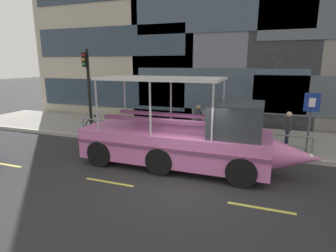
% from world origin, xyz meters
% --- Properties ---
extents(ground_plane, '(120.00, 120.00, 0.00)m').
position_xyz_m(ground_plane, '(0.00, 0.00, 0.00)').
color(ground_plane, '#2B2B2D').
extents(sidewalk, '(32.00, 4.80, 0.18)m').
position_xyz_m(sidewalk, '(0.00, 5.60, 0.09)').
color(sidewalk, gray).
rests_on(sidewalk, ground_plane).
extents(curb_edge, '(32.00, 0.18, 0.18)m').
position_xyz_m(curb_edge, '(0.00, 3.11, 0.09)').
color(curb_edge, '#B2ADA3').
rests_on(curb_edge, ground_plane).
extents(lane_centreline, '(25.80, 0.12, 0.01)m').
position_xyz_m(lane_centreline, '(-0.00, -1.13, 0.00)').
color(lane_centreline, '#DBD64C').
rests_on(lane_centreline, ground_plane).
extents(curb_guardrail, '(11.14, 0.09, 0.83)m').
position_xyz_m(curb_guardrail, '(-1.33, 3.45, 0.73)').
color(curb_guardrail, gray).
rests_on(curb_guardrail, sidewalk).
extents(traffic_light_pole, '(0.24, 0.46, 4.41)m').
position_xyz_m(traffic_light_pole, '(-6.56, 3.71, 2.84)').
color(traffic_light_pole, black).
rests_on(traffic_light_pole, sidewalk).
extents(parking_sign, '(0.60, 0.12, 2.53)m').
position_xyz_m(parking_sign, '(4.06, 3.91, 1.90)').
color(parking_sign, '#4C4F54').
rests_on(parking_sign, sidewalk).
extents(leaned_bicycle, '(1.74, 0.46, 0.96)m').
position_xyz_m(leaned_bicycle, '(-6.05, 3.73, 0.56)').
color(leaned_bicycle, black).
rests_on(leaned_bicycle, sidewalk).
extents(duck_tour_boat, '(8.76, 2.51, 3.37)m').
position_xyz_m(duck_tour_boat, '(-0.36, 1.15, 1.08)').
color(duck_tour_boat, pink).
rests_on(duck_tour_boat, ground_plane).
extents(pedestrian_near_bow, '(0.23, 0.48, 1.68)m').
position_xyz_m(pedestrian_near_bow, '(3.28, 4.14, 1.19)').
color(pedestrian_near_bow, '#1E2338').
rests_on(pedestrian_near_bow, sidewalk).
extents(pedestrian_mid_left, '(0.45, 0.28, 1.65)m').
position_xyz_m(pedestrian_mid_left, '(-0.87, 4.84, 1.18)').
color(pedestrian_mid_left, '#47423D').
rests_on(pedestrian_mid_left, sidewalk).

